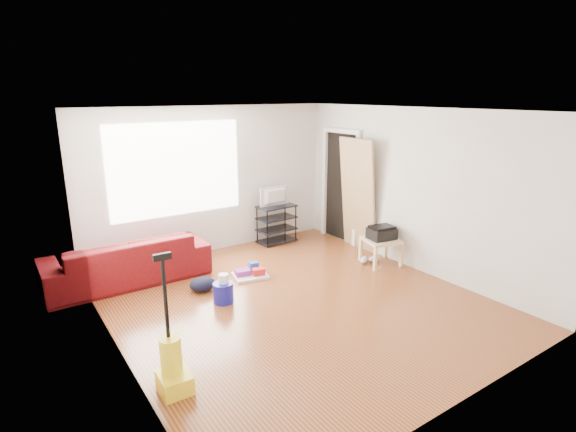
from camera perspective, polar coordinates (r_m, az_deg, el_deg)
room at (r=5.84m, az=0.63°, el=1.02°), size 4.51×5.01×2.51m
sofa at (r=7.15m, az=-19.53°, el=-7.76°), size 2.31×0.90×0.67m
tv_stand at (r=8.31m, az=-1.47°, el=-0.97°), size 0.71×0.43×0.70m
tv at (r=8.18m, az=-1.50°, el=2.50°), size 0.60×0.08×0.35m
side_table at (r=7.42m, az=11.74°, el=-3.35°), size 0.64×0.64×0.43m
printer at (r=7.37m, az=11.82°, el=-2.07°), size 0.46×0.37×0.22m
bucket at (r=6.17m, az=-8.18°, el=-10.75°), size 0.32×0.32×0.27m
toilet_paper at (r=6.10m, az=-8.15°, el=-9.03°), size 0.13×0.13×0.12m
cleaning_tray at (r=6.90m, az=-4.78°, el=-7.23°), size 0.57×0.50×0.18m
backpack at (r=6.54m, az=-10.76°, el=-9.31°), size 0.39×0.32×0.20m
sneakers at (r=7.55m, az=10.29°, el=-5.42°), size 0.44×0.23×0.10m
vacuum at (r=4.53m, az=-14.44°, el=-17.99°), size 0.29×0.33×1.35m
door_panel at (r=8.18m, az=8.56°, el=-4.06°), size 0.25×0.79×1.96m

